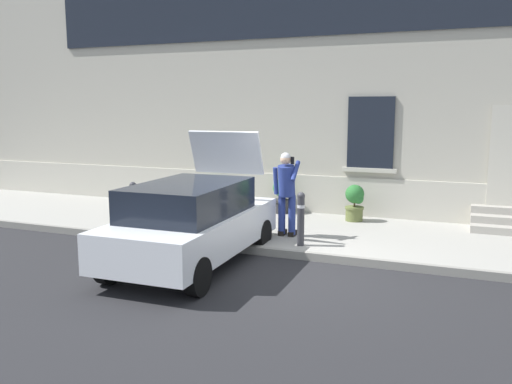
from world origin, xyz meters
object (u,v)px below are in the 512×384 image
planter_cream (212,191)px  person_on_phone (286,189)px  hatchback_car_white (193,221)px  bollard_near_person (301,217)px  bollard_far_left (134,204)px  planter_charcoal (282,195)px  planter_olive (355,202)px

planter_cream → person_on_phone: bearing=-38.3°
person_on_phone → planter_cream: size_ratio=2.03×
hatchback_car_white → bollard_near_person: (1.56, 1.46, -0.09)m
bollard_far_left → planter_charcoal: bearing=49.9°
person_on_phone → planter_olive: size_ratio=2.03×
planter_cream → bollard_far_left: bearing=-100.8°
bollard_near_person → person_on_phone: size_ratio=0.60×
bollard_far_left → planter_cream: (0.53, 2.79, -0.11)m
bollard_near_person → person_on_phone: (-0.49, 0.60, 0.44)m
bollard_far_left → hatchback_car_white: bearing=-32.9°
bollard_near_person → bollard_far_left: same height
hatchback_car_white → person_on_phone: (1.07, 2.05, 0.35)m
person_on_phone → planter_olive: person_on_phone is taller
person_on_phone → planter_olive: 2.33m
hatchback_car_white → planter_cream: (-1.72, 4.25, -0.19)m
planter_cream → planter_olive: 3.81m
bollard_near_person → bollard_far_left: size_ratio=1.00×
bollard_far_left → planter_olive: 5.07m
planter_cream → planter_olive: same height
bollard_near_person → planter_olive: size_ratio=1.22×
planter_charcoal → planter_olive: size_ratio=1.00×
bollard_near_person → planter_olive: 2.68m
planter_cream → planter_olive: (3.81, -0.17, 0.00)m
hatchback_car_white → planter_charcoal: (0.19, 4.35, -0.19)m
person_on_phone → planter_cream: 3.59m
hatchback_car_white → planter_charcoal: size_ratio=4.75×
bollard_far_left → planter_cream: size_ratio=1.22×
hatchback_car_white → bollard_near_person: 2.14m
bollard_near_person → planter_charcoal: (-1.37, 2.89, -0.11)m
person_on_phone → planter_charcoal: 2.52m
bollard_far_left → planter_cream: bearing=79.2°
planter_cream → planter_charcoal: bearing=2.9°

